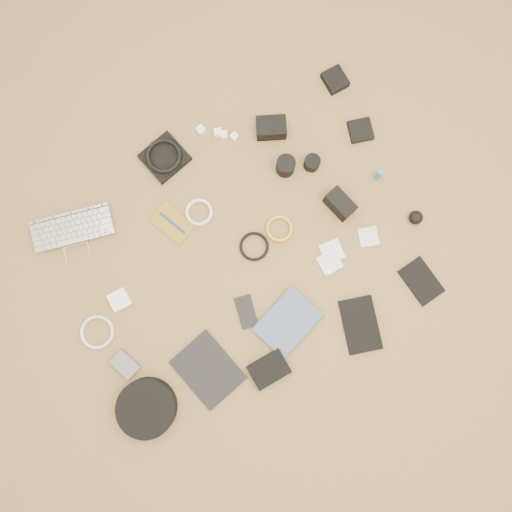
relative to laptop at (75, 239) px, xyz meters
name	(u,v)px	position (x,y,z in m)	size (l,w,h in m)	color
room_shell	(218,150)	(0.56, -0.34, 1.24)	(4.04, 4.04, 2.58)	olive
laptop	(75,239)	(0.00, 0.00, 0.00)	(0.32, 0.22, 0.03)	#B5B5BA
headphone_pouch	(165,158)	(0.45, 0.15, 0.00)	(0.16, 0.15, 0.03)	black
headphones	(164,156)	(0.45, 0.15, 0.02)	(0.14, 0.14, 0.02)	black
charger_a	(201,130)	(0.63, 0.18, 0.00)	(0.03, 0.03, 0.03)	white
charger_b	(218,133)	(0.69, 0.14, 0.00)	(0.03, 0.03, 0.03)	white
charger_c	(234,137)	(0.74, 0.10, 0.00)	(0.03, 0.03, 0.03)	white
charger_d	(224,135)	(0.71, 0.13, 0.00)	(0.03, 0.03, 0.03)	white
dslr_camera	(271,128)	(0.89, 0.06, 0.02)	(0.12, 0.08, 0.07)	black
lens_pouch	(335,80)	(1.21, 0.14, 0.00)	(0.08, 0.10, 0.03)	black
notebook_olive	(172,223)	(0.37, -0.11, -0.01)	(0.10, 0.16, 0.01)	olive
pen_blue	(172,223)	(0.37, -0.11, 0.00)	(0.01, 0.01, 0.13)	#1428A9
cable_white_a	(199,213)	(0.48, -0.12, -0.01)	(0.11, 0.11, 0.01)	silver
lens_a	(286,166)	(0.87, -0.10, 0.03)	(0.08, 0.08, 0.08)	black
lens_b	(312,163)	(0.97, -0.14, 0.02)	(0.06, 0.06, 0.06)	black
card_reader	(361,130)	(1.21, -0.10, 0.00)	(0.09, 0.09, 0.02)	black
power_brick	(120,300)	(0.06, -0.29, 0.00)	(0.07, 0.07, 0.03)	white
cable_white_b	(98,332)	(-0.07, -0.37, -0.01)	(0.13, 0.13, 0.01)	silver
cable_black	(254,247)	(0.62, -0.33, -0.01)	(0.11, 0.11, 0.01)	black
cable_yellow	(279,229)	(0.74, -0.31, -0.01)	(0.11, 0.11, 0.01)	gold
flash	(340,204)	(0.99, -0.33, 0.03)	(0.06, 0.12, 0.09)	black
lens_cleaner	(379,175)	(1.18, -0.30, 0.03)	(0.02, 0.02, 0.08)	teal
battery_charger	(125,364)	(-0.02, -0.52, 0.00)	(0.07, 0.10, 0.03)	slate
tablet	(208,370)	(0.25, -0.68, -0.01)	(0.19, 0.24, 0.01)	black
phone	(246,312)	(0.48, -0.55, -0.01)	(0.07, 0.12, 0.01)	black
filter_case_left	(329,263)	(0.85, -0.52, -0.01)	(0.08, 0.08, 0.01)	silver
filter_case_mid	(332,251)	(0.88, -0.48, -0.01)	(0.08, 0.08, 0.01)	silver
filter_case_right	(368,237)	(1.04, -0.49, -0.01)	(0.07, 0.07, 0.01)	silver
air_blower	(416,217)	(1.23, -0.51, 0.01)	(0.05, 0.05, 0.05)	black
headphone_case	(147,408)	(-0.01, -0.70, 0.02)	(0.22, 0.22, 0.06)	black
drive_case	(269,369)	(0.46, -0.78, 0.01)	(0.14, 0.10, 0.04)	black
paperback	(304,337)	(0.63, -0.73, 0.00)	(0.17, 0.23, 0.02)	#435572
notebook_black_a	(360,325)	(0.85, -0.78, -0.01)	(0.13, 0.21, 0.02)	black
notebook_black_b	(421,281)	(1.14, -0.74, -0.01)	(0.11, 0.17, 0.01)	black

